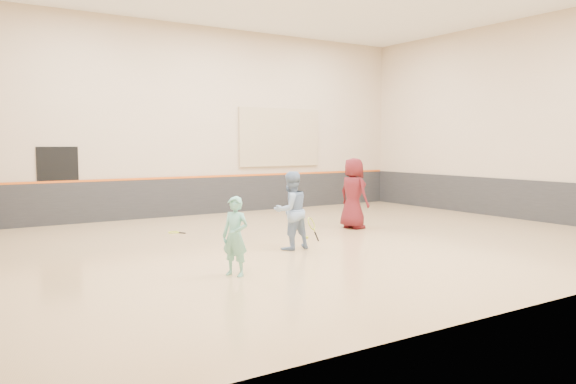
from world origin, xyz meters
TOP-DOWN VIEW (x-y plane):
  - room at (0.00, 0.00)m, footprint 15.04×12.04m
  - wainscot_back at (0.00, 5.97)m, footprint 14.90×0.04m
  - wainscot_right at (7.47, 0.00)m, footprint 0.04×11.90m
  - accent_stripe at (0.00, 5.96)m, footprint 14.90×0.03m
  - acoustic_panel at (2.80, 5.95)m, footprint 3.20×0.08m
  - doorway at (-4.50, 5.98)m, footprint 1.10×0.05m
  - girl at (-3.13, -2.10)m, footprint 0.53×0.60m
  - instructor at (-1.00, -0.59)m, footprint 0.86×0.68m
  - young_man at (2.06, 1.02)m, footprint 0.71×1.00m
  - held_racket at (-0.68, -0.92)m, footprint 0.30×0.30m
  - spare_racket at (-2.31, 2.92)m, footprint 0.62×0.62m
  - ball_under_racket at (0.07, 0.33)m, footprint 0.07×0.07m
  - ball_in_hand at (2.28, 0.89)m, footprint 0.07×0.07m
  - ball_beside_spare at (-0.18, 3.45)m, footprint 0.07×0.07m

SIDE VIEW (x-z plane):
  - spare_racket at x=-2.31m, z-range 0.00..0.03m
  - ball_under_racket at x=0.07m, z-range 0.00..0.07m
  - ball_beside_spare at x=-0.18m, z-range 0.00..0.07m
  - held_racket at x=-0.68m, z-range 0.26..0.89m
  - wainscot_back at x=0.00m, z-range 0.00..1.20m
  - wainscot_right at x=7.47m, z-range 0.00..1.20m
  - girl at x=-3.13m, z-range 0.00..1.39m
  - room at x=0.00m, z-range -2.30..3.92m
  - instructor at x=-1.00m, z-range 0.00..1.70m
  - young_man at x=2.06m, z-range 0.00..1.90m
  - doorway at x=-4.50m, z-range 0.00..2.20m
  - accent_stripe at x=0.00m, z-range 1.19..1.25m
  - ball_in_hand at x=2.28m, z-range 1.20..1.26m
  - acoustic_panel at x=2.80m, z-range 1.50..3.50m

